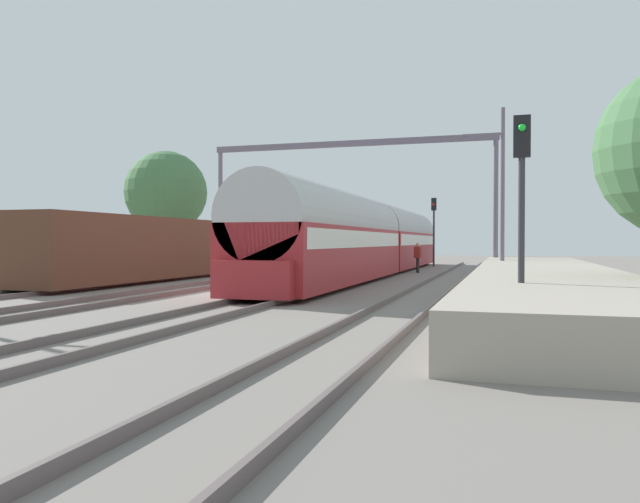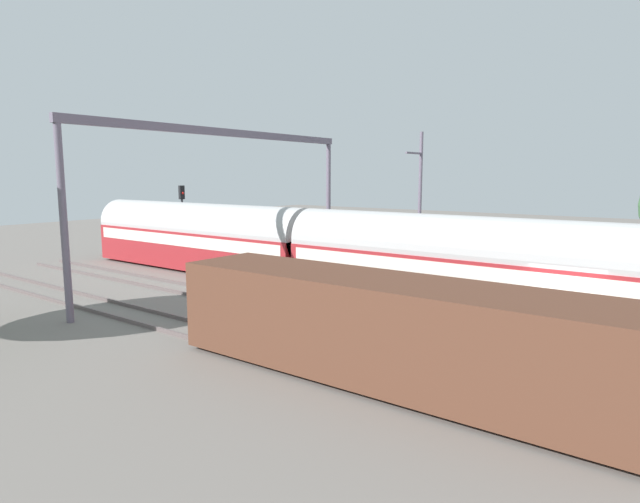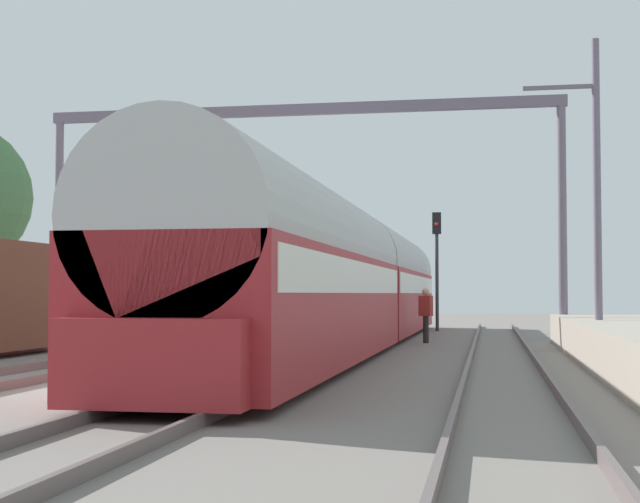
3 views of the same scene
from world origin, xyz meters
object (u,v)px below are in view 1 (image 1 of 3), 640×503
Objects in this scene: passenger_train at (373,238)px; catenary_gantry at (349,172)px; railway_signal_far at (434,222)px; person_crossing at (418,255)px; railway_signal_near at (522,189)px; freight_car at (132,249)px.

passenger_train is 1.89× the size of catenary_gantry.
person_crossing is at bearing -89.06° from railway_signal_far.
railway_signal_near is at bearing -53.22° from person_crossing.
railway_signal_near reaches higher than person_crossing.
railway_signal_far is at bearing 99.90° from railway_signal_near.
passenger_train reaches higher than freight_car.
railway_signal_near is 0.26× the size of catenary_gantry.
railway_signal_far reaches higher than person_crossing.
person_crossing is 6.53m from catenary_gantry.
freight_car is 23.98m from railway_signal_far.
railway_signal_near is 0.92× the size of railway_signal_far.
railway_signal_near is at bearing -80.10° from railway_signal_far.
catenary_gantry is at bearing 123.74° from passenger_train.
freight_car is 0.75× the size of catenary_gantry.
railway_signal_far is at bearing 80.92° from passenger_train.
railway_signal_near is at bearing -68.60° from passenger_train.
railway_signal_far reaches higher than freight_car.
passenger_train is 12.21m from railway_signal_far.
freight_car is 7.51× the size of person_crossing.
passenger_train is 3.45m from person_crossing.
catenary_gantry is (6.51, 12.70, 4.48)m from freight_car.
freight_car is 16.15m from person_crossing.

